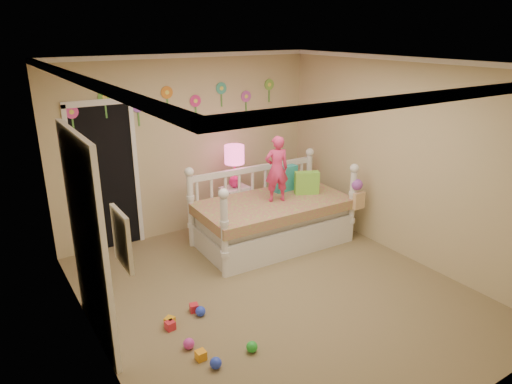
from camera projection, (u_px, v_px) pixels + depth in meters
floor at (276, 292)px, 5.46m from camera, size 4.00×4.50×0.01m
ceiling at (280, 63)px, 4.59m from camera, size 4.00×4.50×0.01m
back_wall at (189, 145)px, 6.81m from camera, size 4.00×0.01×2.60m
left_wall at (89, 228)px, 4.00m from camera, size 0.01×4.50×2.60m
right_wall at (404, 160)px, 6.04m from camera, size 0.01×4.50×2.60m
crown_molding at (280, 66)px, 4.60m from camera, size 4.00×4.50×0.06m
daybed at (272, 205)px, 6.52m from camera, size 2.19×1.23×1.17m
pillow_turquoise at (285, 179)px, 6.83m from camera, size 0.38×0.15×0.37m
pillow_lime at (307, 183)px, 6.71m from camera, size 0.37×0.27×0.33m
child at (277, 169)px, 6.34m from camera, size 0.39×0.31×0.92m
nightstand at (235, 208)px, 7.08m from camera, size 0.44×0.35×0.67m
table_lamp at (234, 160)px, 6.82m from camera, size 0.29×0.29×0.64m
closet_doorway at (106, 177)px, 6.25m from camera, size 0.90×0.04×2.07m
flower_decals at (182, 102)px, 6.54m from camera, size 3.40×0.02×0.50m
mirror_closet at (88, 241)px, 4.35m from camera, size 0.07×1.30×2.10m
wall_picture at (122, 239)px, 3.22m from camera, size 0.05×0.34×0.42m
hanging_bag at (357, 195)px, 6.52m from camera, size 0.20×0.16×0.36m
toy_scatter at (213, 324)px, 4.78m from camera, size 1.26×1.51×0.11m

